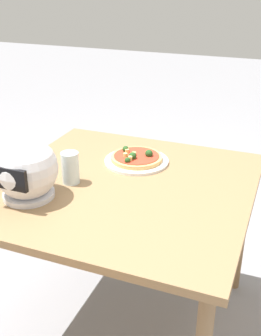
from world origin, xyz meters
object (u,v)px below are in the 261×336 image
Objects in this scene: dining_table at (124,202)px; drinking_glass at (70,168)px; motorcycle_helmet at (26,170)px; pizza at (136,157)px.

drinking_glass is at bearing 18.71° from dining_table.
dining_table is 7.85× the size of drinking_glass.
dining_table is 4.30× the size of motorcycle_helmet.
motorcycle_helmet is (0.29, 0.23, 0.20)m from dining_table.
drinking_glass is at bearing -119.10° from motorcycle_helmet.
dining_table is at bearing 97.29° from pizza.
motorcycle_helmet is at bearing 60.90° from drinking_glass.
motorcycle_helmet is at bearing 38.41° from dining_table.
motorcycle_helmet reaches higher than dining_table.
motorcycle_helmet is 1.82× the size of drinking_glass.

